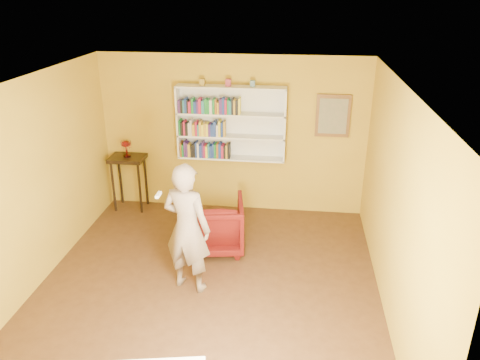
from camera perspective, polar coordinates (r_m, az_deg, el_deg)
name	(u,v)px	position (r m, az deg, el deg)	size (l,w,h in m)	color
room_shell	(205,221)	(5.82, -4.30, -5.03)	(5.30, 5.80, 2.88)	#412714
bookshelf	(232,123)	(7.82, -1.02, 7.00)	(1.80, 0.29, 1.23)	white
books_row_lower	(206,150)	(7.93, -4.21, 3.67)	(0.85, 0.19, 0.27)	brown
books_row_middle	(203,128)	(7.83, -4.59, 6.28)	(0.77, 0.19, 0.27)	#1A7630
books_row_upper	(210,106)	(7.70, -3.70, 8.97)	(1.02, 0.19, 0.27)	#43236B
ornament_left	(202,82)	(7.69, -4.61, 11.80)	(0.08, 0.08, 0.10)	olive
ornament_centre	(228,83)	(7.61, -1.43, 11.80)	(0.08, 0.08, 0.12)	#973247
ornament_right	(253,84)	(7.57, 1.55, 11.67)	(0.07, 0.07, 0.10)	slate
framed_painting	(333,116)	(7.78, 11.26, 7.66)	(0.55, 0.05, 0.70)	brown
console_table	(128,166)	(8.36, -13.48, 1.72)	(0.59, 0.45, 0.97)	black
ruby_lustre	(126,145)	(8.24, -13.72, 4.13)	(0.17, 0.18, 0.28)	maroon
armchair	(214,224)	(7.04, -3.15, -5.42)	(0.85, 0.88, 0.80)	#430406
person	(187,228)	(5.97, -6.48, -5.87)	(0.64, 0.42, 1.75)	#786658
game_remote	(158,195)	(5.56, -9.91, -1.79)	(0.04, 0.15, 0.04)	white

